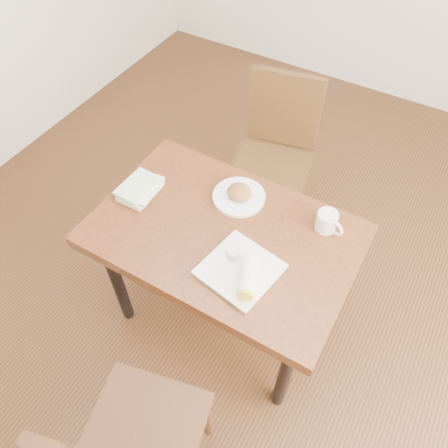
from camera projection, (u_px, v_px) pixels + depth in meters
The scene contains 8 objects.
ground at pixel (224, 314), 2.43m from camera, with size 4.00×5.00×0.01m, color #472814.
room_walls at pixel (224, 28), 1.16m from camera, with size 4.02×5.02×2.80m.
table at pixel (224, 244), 1.92m from camera, with size 1.12×0.73×0.75m.
chair_far at pixel (277, 147), 2.48m from camera, with size 0.49×0.49×0.95m.
plate_scone at pixel (239, 195), 1.94m from camera, with size 0.24×0.24×0.08m.
coffee_mug at pixel (327, 221), 1.82m from camera, with size 0.13×0.09×0.09m.
plate_burrito at pixel (242, 271), 1.69m from camera, with size 0.32×0.32×0.09m.
book_stack at pixel (140, 189), 1.96m from camera, with size 0.16×0.21×0.05m.
Camera 1 is at (0.57, -0.98, 2.21)m, focal length 35.00 mm.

